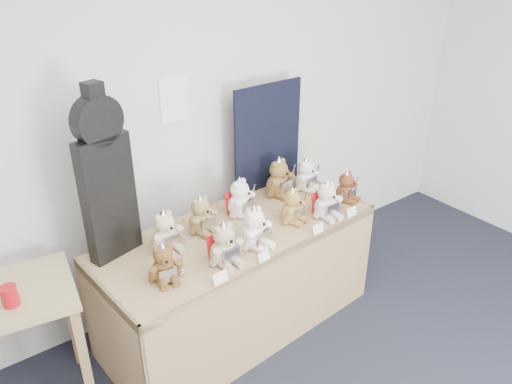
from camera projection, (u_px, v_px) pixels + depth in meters
room_shell at (175, 100)px, 3.19m from camera, size 6.00×6.00×6.00m
display_table at (245, 256)px, 3.23m from camera, size 1.91×0.92×0.77m
guitar_case at (106, 177)px, 2.74m from camera, size 0.33×0.17×1.03m
navy_board at (268, 137)px, 3.60m from camera, size 0.59×0.04×0.78m
red_cup at (10, 296)px, 2.46m from camera, size 0.08×0.08×0.11m
teddy_front_far_left at (164, 265)px, 2.69m from camera, size 0.21×0.18×0.26m
teddy_front_left at (225, 246)px, 2.83m from camera, size 0.24×0.20×0.29m
teddy_front_centre at (255, 229)px, 2.98m from camera, size 0.25×0.23×0.30m
teddy_front_right at (293, 207)px, 3.26m from camera, size 0.22×0.20×0.26m
teddy_front_far_right at (327, 201)px, 3.31m from camera, size 0.23×0.19×0.29m
teddy_front_end at (347, 188)px, 3.52m from camera, size 0.21×0.19×0.25m
teddy_back_left at (166, 233)px, 2.96m from camera, size 0.24×0.21×0.29m
teddy_back_centre_left at (202, 216)px, 3.14m from camera, size 0.23×0.20×0.28m
teddy_back_centre_right at (241, 199)px, 3.33m from camera, size 0.24×0.23×0.29m
teddy_back_right at (279, 179)px, 3.58m from camera, size 0.26×0.23×0.32m
teddy_back_end at (306, 176)px, 3.68m from camera, size 0.23×0.20×0.27m
entry_card_a at (221, 278)px, 2.70m from camera, size 0.10×0.03×0.07m
entry_card_b at (264, 257)px, 2.88m from camera, size 0.08×0.02×0.06m
entry_card_c at (318, 229)px, 3.15m from camera, size 0.09×0.03×0.06m
entry_card_d at (352, 212)px, 3.35m from camera, size 0.09×0.03×0.06m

